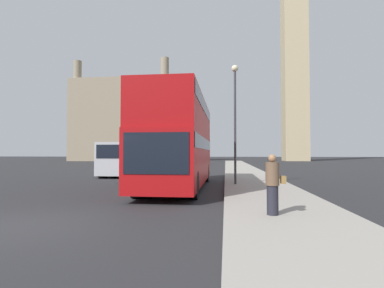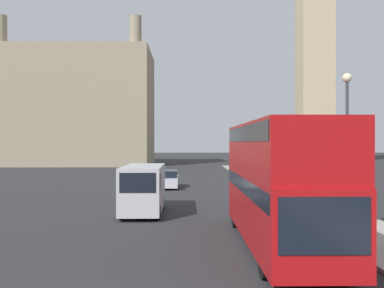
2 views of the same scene
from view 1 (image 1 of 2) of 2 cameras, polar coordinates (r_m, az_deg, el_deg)
name	(u,v)px [view 1 (image 1 of 2)]	position (r m, az deg, el deg)	size (l,w,h in m)	color
ground_plane	(16,227)	(8.64, -30.52, -13.39)	(300.00, 300.00, 0.00)	#28282B
sidewalk_strip	(304,232)	(7.19, 20.59, -15.35)	(3.50, 120.00, 0.15)	#9E998E
clock_tower	(294,2)	(82.97, 18.81, 24.27)	(5.85, 6.02, 74.34)	tan
building_block_distant	(129,122)	(76.48, -11.90, 4.14)	(24.40, 15.10, 23.38)	gray
red_double_decker_bus	(179,139)	(15.35, -2.41, 0.95)	(2.63, 10.44, 4.51)	#A80F11
white_van	(121,159)	(23.82, -13.32, -2.71)	(2.08, 5.36, 2.57)	#B2B7BC
pedestrian	(273,185)	(8.27, 15.14, -7.46)	(0.52, 0.36, 1.60)	#23232D
street_lamp	(235,107)	(16.23, 8.20, 7.05)	(0.36, 0.36, 6.36)	#38383D
parked_sedan	(165,163)	(36.31, -5.26, -3.54)	(1.86, 4.67, 1.45)	silver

